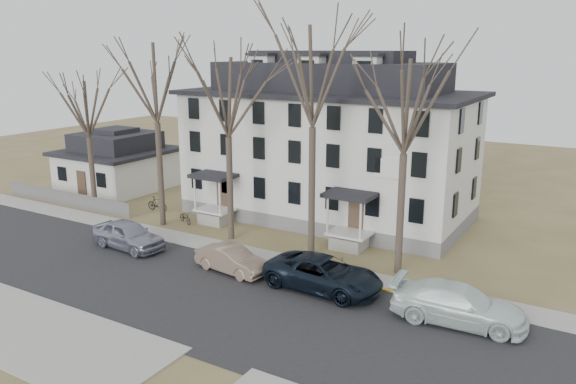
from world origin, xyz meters
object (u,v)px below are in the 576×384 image
Objects in this scene: tree_mid_left at (227,92)px; tree_far_left at (155,77)px; tree_mid_right at (406,100)px; car_tan at (232,260)px; car_silver at (128,235)px; bicycle_right at (157,204)px; small_house at (118,163)px; car_white at (459,305)px; tree_bungalow at (86,105)px; car_navy at (323,274)px; tree_center at (313,69)px; boarding_house at (329,144)px; bicycle_left at (185,218)px.

tree_far_left is at bearing 180.00° from tree_mid_left.
tree_mid_right is 12.85m from car_tan.
bicycle_right is at bearing 35.86° from car_silver.
small_house is at bearing 69.45° from car_tan.
car_white is 25.46m from bicycle_right.
car_silver is at bearing -29.30° from tree_bungalow.
tree_bungalow reaches higher than bicycle_right.
tree_mid_right is at bearing -28.39° from car_navy.
tree_mid_left and tree_mid_right have the same top height.
tree_center is at bearing 0.00° from tree_far_left.
tree_mid_right reaches higher than car_navy.
car_silver is at bearing -154.96° from tree_center.
tree_far_left reaches higher than tree_bungalow.
boarding_house is at bearing 42.18° from tree_far_left.
tree_mid_left is at bearing -37.40° from car_silver.
tree_bungalow is at bearing 120.90° from bicycle_left.
tree_far_left is at bearing 152.76° from bicycle_left.
tree_far_left is 18.21m from car_navy.
car_navy is at bearing 84.60° from car_white.
car_navy is 14.70m from bicycle_left.
car_tan is at bearing 97.64° from car_navy.
tree_mid_left is at bearing -107.00° from bicycle_right.
boarding_house is 13.94m from bicycle_right.
car_silver is 0.83× the size of car_navy.
tree_bungalow is 30.11m from car_white.
car_silver is (-7.37, -13.00, -4.50)m from boarding_house.
boarding_house reaches higher than car_tan.
car_tan is at bearing -26.32° from tree_far_left.
boarding_house is 20.34m from small_house.
bicycle_left is at bearing -23.10° from small_house.
tree_mid_left is 2.47× the size of car_silver.
bicycle_right is at bearing -25.20° from small_house.
tree_bungalow is at bearing 81.56° from car_tan.
tree_far_left is 17.52m from tree_mid_right.
small_house reaches higher than car_silver.
car_silver is 2.79× the size of bicycle_right.
car_white is (20.28, 0.56, 0.00)m from car_silver.
small_house is at bearing 164.92° from tree_center.
tree_mid_left is 2.86× the size of car_tan.
tree_center is at bearing -20.86° from car_tan.
small_house is 1.39× the size of car_navy.
car_tan is 10.01m from bicycle_left.
tree_center is at bearing -60.32° from car_silver.
tree_mid_right is at bearing -43.81° from boarding_house.
car_navy is (2.98, -4.20, -10.22)m from tree_center.
tree_bungalow is at bearing 115.65° from bicycle_right.
car_navy is 1.03× the size of car_white.
tree_mid_right is at bearing 41.11° from car_white.
tree_bungalow is 1.73× the size of car_navy.
bicycle_right is at bearing -153.33° from boarding_house.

